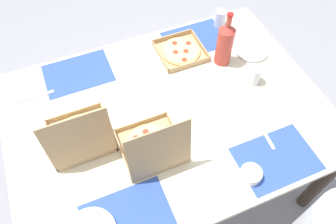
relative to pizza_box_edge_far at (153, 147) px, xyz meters
The scene contains 18 objects.
ground_plane 0.82m from the pizza_box_edge_far, 129.71° to the right, with size 6.00×6.00×0.00m, color gray.
dining_table 0.27m from the pizza_box_edge_far, 129.71° to the right, with size 1.59×1.16×0.74m.
placemat_near_left 0.80m from the pizza_box_edge_far, 129.67° to the right, with size 0.36×0.26×0.00m, color #2D4C9E.
placemat_near_right 0.65m from the pizza_box_edge_far, 71.48° to the right, with size 0.36×0.26×0.00m, color #2D4C9E.
placemat_far_left 0.57m from the pizza_box_edge_far, 153.99° to the left, with size 0.36×0.26×0.00m, color #2D4C9E.
placemat_far_right 0.33m from the pizza_box_edge_far, 50.38° to the left, with size 0.36×0.26×0.00m, color #2D4C9E.
pizza_box_edge_far is the anchor object (origin of this frame).
pizza_box_center 0.34m from the pizza_box_edge_far, 31.62° to the right, with size 0.28×0.28×0.32m.
pizza_box_corner_left 0.66m from the pizza_box_edge_far, 124.99° to the right, with size 0.26×0.26×0.04m.
plate_near_right 0.86m from the pizza_box_edge_far, 152.43° to the right, with size 0.20×0.20×0.02m.
soda_bottle 0.70m from the pizza_box_edge_far, 145.28° to the right, with size 0.09×0.09×0.32m.
cup_clear_right 0.97m from the pizza_box_edge_far, 136.27° to the right, with size 0.07×0.07×0.11m, color silver.
cup_clear_left 0.68m from the pizza_box_edge_far, 163.46° to the right, with size 0.07×0.07×0.10m, color silver.
condiment_bowl 0.45m from the pizza_box_edge_far, 141.64° to the left, with size 0.10×0.10×0.05m, color white.
fork_by_near_right 0.29m from the pizza_box_edge_far, behind, with size 0.19×0.02×0.01m, color #B7B7BC.
knife_by_far_left 0.70m from the pizza_box_edge_far, 49.59° to the right, with size 0.21×0.02×0.01m, color #B7B7BC.
fork_by_near_left 0.55m from the pizza_box_edge_far, 168.32° to the left, with size 0.19×0.02×0.01m, color #B7B7BC.
fork_by_far_right 0.82m from the pizza_box_edge_far, 168.68° to the left, with size 0.19×0.02×0.01m, color #B7B7BC.
Camera 1 is at (0.36, 0.86, 2.07)m, focal length 34.61 mm.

